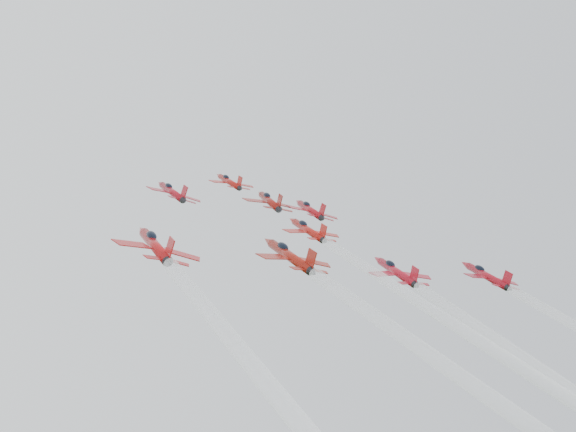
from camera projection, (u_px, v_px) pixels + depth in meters
jet_lead at (229, 181)px, 149.98m from camera, size 9.00×11.59×7.10m
jet_row2_left at (172, 191)px, 126.10m from camera, size 9.29×11.97×7.33m
jet_row2_center at (269, 201)px, 139.48m from camera, size 10.52×13.54×8.29m
jet_row2_right at (310, 209)px, 140.98m from camera, size 9.98×12.86×7.87m
jet_center at (503, 354)px, 82.67m from camera, size 9.44×89.93×51.06m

